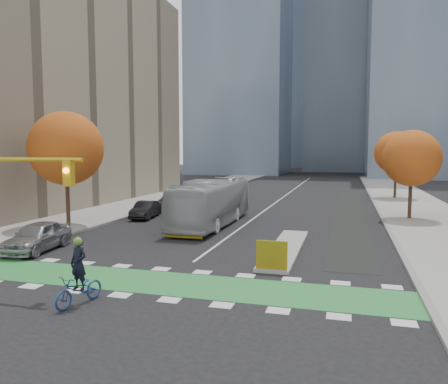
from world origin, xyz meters
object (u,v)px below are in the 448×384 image
Objects in this scene: tree_east_far at (396,153)px; tree_west at (66,148)px; bus at (212,202)px; parked_car_b at (146,210)px; cyclist at (79,282)px; hazard_board at (272,255)px; tree_east_near at (412,158)px; parked_car_a at (37,236)px; parked_car_c at (170,203)px.

tree_west is at bearing -133.30° from tree_east_far.
tree_east_far reaches higher than bus.
tree_east_far is 1.83× the size of parked_car_b.
cyclist is at bearing -88.47° from bus.
bus reaches higher than hazard_board.
tree_west reaches higher than parked_car_b.
tree_west reaches higher than tree_east_far.
tree_east_near is 2.91× the size of cyclist.
tree_east_near reaches higher than cyclist.
hazard_board is 0.18× the size of tree_east_far.
bus is 12.58m from parked_car_a.
tree_east_near is at bearing -91.79° from tree_east_far.
bus reaches higher than cyclist.
tree_east_far is 26.59m from parked_car_c.
cyclist is at bearing -78.47° from parked_car_b.
tree_east_near is 1.70× the size of parked_car_b.
tree_east_far is 29.85m from parked_car_b.
hazard_board is at bearing -9.93° from parked_car_a.
parked_car_c is at bearing -143.12° from tree_east_far.
tree_east_far is at bearing 83.26° from cyclist.
bus is at bearing 51.56° from parked_car_a.
parked_car_a reaches higher than parked_car_c.
cyclist is (-5.87, -5.90, 0.01)m from hazard_board.
parked_car_b is (-20.50, -4.73, -4.18)m from tree_east_near.
cyclist is at bearing -134.83° from hazard_board.
hazard_board reaches higher than parked_car_c.
tree_east_near is 0.58× the size of bus.
cyclist is 0.58× the size of parked_car_b.
parked_car_b is (-21.00, -20.73, -4.55)m from tree_east_far.
parked_car_b is at bearing -135.38° from tree_east_far.
hazard_board is 18.09m from parked_car_b.
tree_east_far is 3.14× the size of cyclist.
parked_car_b is (-6.63, 18.98, -0.12)m from cyclist.
hazard_board is 18.44m from tree_west.
hazard_board is 0.34× the size of parked_car_b.
cyclist is at bearing -49.62° from parked_car_a.
hazard_board is 19.93m from tree_east_near.
parked_car_b is (-12.50, 13.07, -0.11)m from hazard_board.
hazard_board reaches higher than parked_car_b.
tree_east_far is at bearing 46.70° from tree_west.
tree_east_near is (24.00, 10.00, -0.75)m from tree_west.
tree_east_near reaches higher than parked_car_c.
tree_east_near is at bearing 72.82° from cyclist.
tree_east_far is at bearing 88.21° from tree_east_near.
tree_west is 8.02m from parked_car_b.
hazard_board is 0.20× the size of tree_east_near.
cyclist is at bearing -53.51° from tree_west.
tree_east_far is at bearing 50.51° from parked_car_a.
tree_east_far is 1.62× the size of parked_car_a.
tree_west is at bearing -159.40° from bus.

